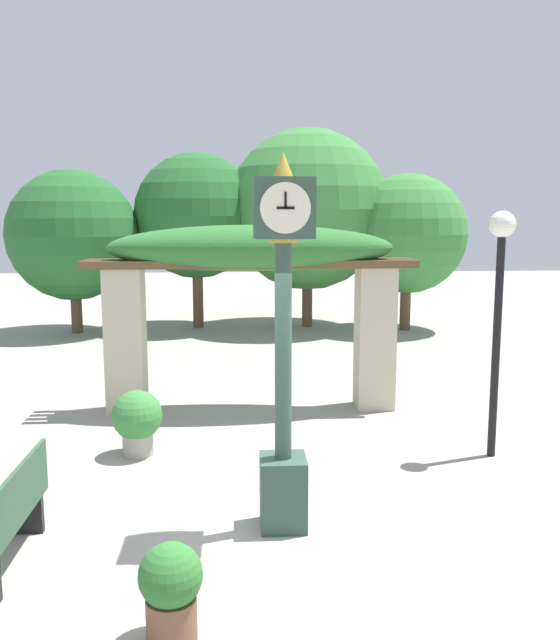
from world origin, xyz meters
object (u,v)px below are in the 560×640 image
object	(u,v)px
lamp_post	(499,282)
park_bench	(7,517)
potted_plant_near_left	(137,419)
potted_plant_near_right	(171,589)
pedestal_clock	(283,339)

from	to	relation	value
lamp_post	park_bench	bearing A→B (deg)	-155.33
park_bench	lamp_post	world-z (taller)	lamp_post
potted_plant_near_left	potted_plant_near_right	world-z (taller)	potted_plant_near_left
pedestal_clock	park_bench	world-z (taller)	pedestal_clock
potted_plant_near_left	lamp_post	world-z (taller)	lamp_post
potted_plant_near_left	potted_plant_near_right	xyz separation A→B (m)	(0.80, -3.85, -0.07)
park_bench	pedestal_clock	bearing A→B (deg)	103.43
pedestal_clock	lamp_post	size ratio (longest dim) A/B	1.17
lamp_post	pedestal_clock	bearing A→B (deg)	-146.82
pedestal_clock	lamp_post	world-z (taller)	pedestal_clock
potted_plant_near_right	park_bench	bearing A→B (deg)	142.69
potted_plant_near_left	park_bench	distance (m)	2.78
park_bench	lamp_post	distance (m)	6.00
potted_plant_near_left	lamp_post	xyz separation A→B (m)	(4.48, -0.30, 1.75)
potted_plant_near_left	lamp_post	size ratio (longest dim) A/B	0.27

